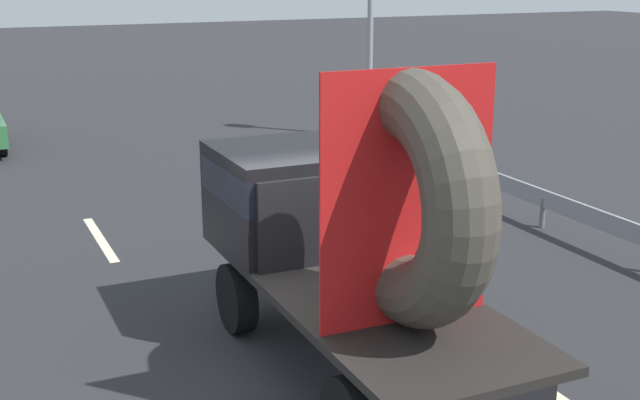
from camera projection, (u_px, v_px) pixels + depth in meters
The scene contains 6 objects.
ground_plane at pixel (320, 372), 9.83m from camera, with size 120.00×120.00×0.00m, color #28282B.
flatbed_truck at pixel (342, 222), 9.64m from camera, with size 2.02×5.34×3.70m.
traffic_light at pixel (371, 2), 22.29m from camera, with size 0.42×0.36×5.58m.
guardrail at pixel (502, 184), 16.19m from camera, with size 0.10×10.03×0.71m.
lane_dash_left_far at pixel (100, 239), 14.59m from camera, with size 2.63×0.16×0.01m, color beige.
lane_dash_right_far at pixel (300, 221), 15.60m from camera, with size 2.48×0.16×0.01m, color beige.
Camera 1 is at (-3.70, -8.11, 4.62)m, focal length 46.97 mm.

